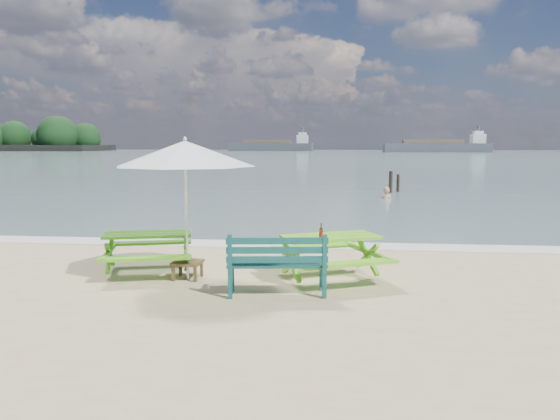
# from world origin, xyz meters

# --- Properties ---
(sea) EXTENTS (300.00, 300.00, 0.00)m
(sea) POSITION_xyz_m (0.00, 85.00, 0.00)
(sea) COLOR slate
(sea) RESTS_ON ground
(foam_strip) EXTENTS (22.00, 0.90, 0.01)m
(foam_strip) POSITION_xyz_m (0.00, 4.60, 0.01)
(foam_strip) COLOR silver
(foam_strip) RESTS_ON ground
(picnic_table_left) EXTENTS (1.91, 2.03, 0.72)m
(picnic_table_left) POSITION_xyz_m (-2.12, 1.68, 0.35)
(picnic_table_left) COLOR #4DA719
(picnic_table_left) RESTS_ON ground
(picnic_table_right) EXTENTS (2.19, 2.28, 0.76)m
(picnic_table_right) POSITION_xyz_m (1.11, 1.52, 0.37)
(picnic_table_right) COLOR #62BC1C
(picnic_table_right) RESTS_ON ground
(park_bench) EXTENTS (1.56, 0.69, 0.93)m
(park_bench) POSITION_xyz_m (0.32, 0.53, 0.29)
(park_bench) COLOR #104442
(park_bench) RESTS_ON ground
(side_table) EXTENTS (0.49, 0.49, 0.31)m
(side_table) POSITION_xyz_m (-1.31, 1.33, 0.16)
(side_table) COLOR brown
(side_table) RESTS_ON ground
(patio_umbrella) EXTENTS (2.46, 2.46, 2.35)m
(patio_umbrella) POSITION_xyz_m (-1.31, 1.33, 2.14)
(patio_umbrella) COLOR silver
(patio_umbrella) RESTS_ON ground
(beer_bottle) EXTENTS (0.07, 0.07, 0.26)m
(beer_bottle) POSITION_xyz_m (0.96, 1.19, 0.85)
(beer_bottle) COLOR brown
(beer_bottle) RESTS_ON picnic_table_right
(swimmer) EXTENTS (0.62, 0.46, 1.56)m
(swimmer) POSITION_xyz_m (3.24, 15.33, -0.28)
(swimmer) COLOR tan
(swimmer) RESTS_ON ground
(mooring_pilings) EXTENTS (0.56, 0.76, 1.21)m
(mooring_pilings) POSITION_xyz_m (3.84, 18.25, 0.37)
(mooring_pilings) COLOR black
(mooring_pilings) RESTS_ON ground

